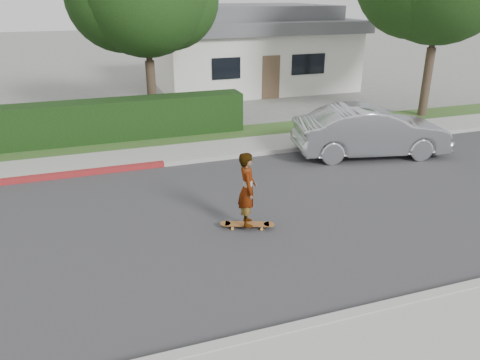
{
  "coord_description": "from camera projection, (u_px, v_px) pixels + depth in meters",
  "views": [
    {
      "loc": [
        -1.16,
        -9.42,
        5.03
      ],
      "look_at": [
        2.06,
        -0.05,
        1.0
      ],
      "focal_mm": 35.0,
      "sensor_mm": 36.0,
      "label": 1
    }
  ],
  "objects": [
    {
      "name": "curb_near",
      "position": [
        197.0,
        353.0,
        6.88
      ],
      "size": [
        60.0,
        0.2,
        0.15
      ],
      "primitive_type": "cube",
      "color": "#9E9E99",
      "rests_on": "ground"
    },
    {
      "name": "skateboard",
      "position": [
        247.0,
        224.0,
        10.59
      ],
      "size": [
        1.24,
        0.67,
        0.11
      ],
      "rotation": [
        0.0,
        0.0,
        -0.37
      ],
      "color": "#CE8B38",
      "rests_on": "ground"
    },
    {
      "name": "car_silver",
      "position": [
        371.0,
        131.0,
        15.06
      ],
      "size": [
        5.15,
        2.67,
        1.61
      ],
      "primitive_type": "imported",
      "rotation": [
        0.0,
        0.0,
        1.37
      ],
      "color": "#A6A8AD",
      "rests_on": "ground"
    },
    {
      "name": "planting_strip",
      "position": [
        122.0,
        144.0,
        16.26
      ],
      "size": [
        60.0,
        1.6,
        0.1
      ],
      "primitive_type": "cube",
      "color": "#2D4C1E",
      "rests_on": "ground"
    },
    {
      "name": "hedge",
      "position": [
        27.0,
        128.0,
        15.62
      ],
      "size": [
        15.0,
        1.0,
        1.5
      ],
      "primitive_type": "cube",
      "color": "black",
      "rests_on": "ground"
    },
    {
      "name": "skateboarder",
      "position": [
        247.0,
        189.0,
        10.26
      ],
      "size": [
        0.54,
        0.7,
        1.7
      ],
      "primitive_type": "imported",
      "rotation": [
        0.0,
        0.0,
        1.33
      ],
      "color": "white",
      "rests_on": "skateboard"
    },
    {
      "name": "sidewalk_far",
      "position": [
        127.0,
        159.0,
        14.85
      ],
      "size": [
        60.0,
        1.6,
        0.12
      ],
      "primitive_type": "cube",
      "color": "gray",
      "rests_on": "ground"
    },
    {
      "name": "ground",
      "position": [
        153.0,
        232.0,
        10.5
      ],
      "size": [
        120.0,
        120.0,
        0.0
      ],
      "primitive_type": "plane",
      "color": "slate",
      "rests_on": "ground"
    },
    {
      "name": "road",
      "position": [
        153.0,
        231.0,
        10.5
      ],
      "size": [
        60.0,
        8.0,
        0.01
      ],
      "primitive_type": "cube",
      "color": "#2D2D30",
      "rests_on": "ground"
    },
    {
      "name": "house",
      "position": [
        247.0,
        47.0,
        26.13
      ],
      "size": [
        10.6,
        8.6,
        4.3
      ],
      "color": "beige",
      "rests_on": "ground"
    },
    {
      "name": "curb_far",
      "position": [
        131.0,
        168.0,
        14.06
      ],
      "size": [
        60.0,
        0.2,
        0.15
      ],
      "primitive_type": "cube",
      "color": "#9E9E99",
      "rests_on": "ground"
    }
  ]
}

